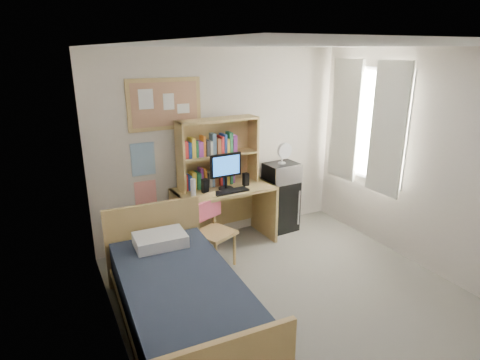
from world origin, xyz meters
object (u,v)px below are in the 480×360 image
monitor (226,172)px  desk_fan (282,154)px  mini_fridge (280,205)px  bed (182,307)px  desk_chair (215,232)px  microwave (281,172)px  speaker_left (205,186)px  speaker_right (246,179)px  desk (224,216)px  bulletin_board (165,104)px

monitor → desk_fan: (0.94, 0.13, 0.10)m
mini_fridge → bed: size_ratio=0.36×
desk_chair → monitor: bearing=27.4°
mini_fridge → microwave: size_ratio=1.61×
monitor → microwave: (0.94, 0.13, -0.17)m
monitor → mini_fridge: bearing=6.7°
desk_chair → speaker_left: size_ratio=4.97×
mini_fridge → speaker_right: 0.85m
speaker_left → desk_fan: bearing=4.2°
microwave → desk: bearing=-179.0°
mini_fridge → desk_chair: bearing=-159.3°
desk → speaker_right: speaker_right is taller
bulletin_board → desk: (0.64, -0.33, -1.51)m
desk_chair → microwave: size_ratio=1.95×
desk → bed: bearing=-129.2°
desk → speaker_right: (0.30, -0.05, 0.50)m
desk → speaker_left: speaker_left is taller
desk_chair → mini_fridge: (1.29, 0.57, -0.08)m
speaker_left → desk_fan: desk_fan is taller
bulletin_board → bed: size_ratio=0.45×
desk_chair → desk_fan: (1.29, 0.55, 0.70)m
bulletin_board → microwave: bearing=-9.4°
desk → speaker_right: 0.58m
bed → bulletin_board: bearing=77.5°
bulletin_board → speaker_right: (0.95, -0.38, -1.01)m
desk → bed: (-1.12, -1.49, -0.12)m
bed → desk_fan: (2.07, 1.56, 0.87)m
bed → microwave: size_ratio=4.49×
mini_fridge → speaker_right: size_ratio=4.36×
bulletin_board → microwave: bulletin_board is taller
bulletin_board → speaker_left: bulletin_board is taller
desk → speaker_right: size_ratio=7.67×
desk_chair → monitor: 0.82m
bulletin_board → speaker_right: 1.44m
monitor → microwave: size_ratio=0.99×
desk → desk_fan: 1.20m
bulletin_board → desk_chair: bearing=-70.1°
bed → microwave: bearing=39.2°
monitor → bulletin_board: bearing=146.4°
desk → speaker_left: 0.59m
bulletin_board → desk_fan: bulletin_board is taller
bed → speaker_left: speaker_left is taller
bulletin_board → desk: size_ratio=0.71×
desk_chair → mini_fridge: bearing=0.9°
monitor → desk: bearing=90.0°
desk → desk_chair: desk_chair is taller
desk_fan → bulletin_board: bearing=167.3°
monitor → microwave: 0.97m
mini_fridge → speaker_left: speaker_left is taller
desk → microwave: (0.94, 0.07, 0.47)m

